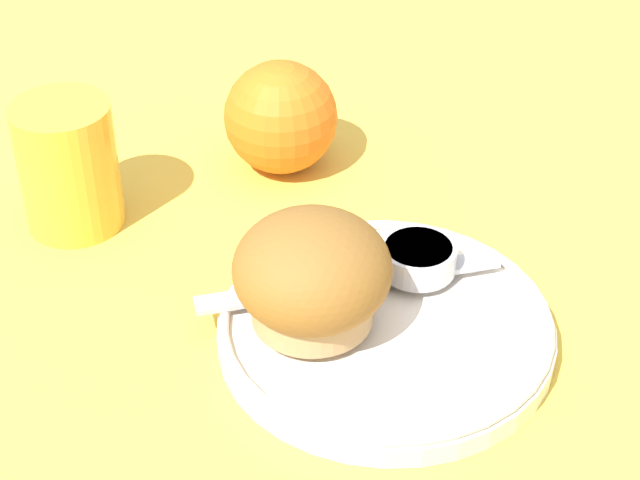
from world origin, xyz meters
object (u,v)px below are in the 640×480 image
orange_fruit (281,117)px  muffin (312,276)px  juice_glass (68,166)px  butter_knife (350,282)px

orange_fruit → muffin: bearing=-113.6°
muffin → juice_glass: size_ratio=1.02×
butter_knife → orange_fruit: (0.04, 0.17, 0.02)m
orange_fruit → juice_glass: bearing=176.3°
muffin → orange_fruit: size_ratio=1.11×
muffin → juice_glass: juice_glass is taller
butter_knife → juice_glass: 0.22m
orange_fruit → butter_knife: bearing=-104.7°
juice_glass → muffin: bearing=-67.9°
orange_fruit → juice_glass: juice_glass is taller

